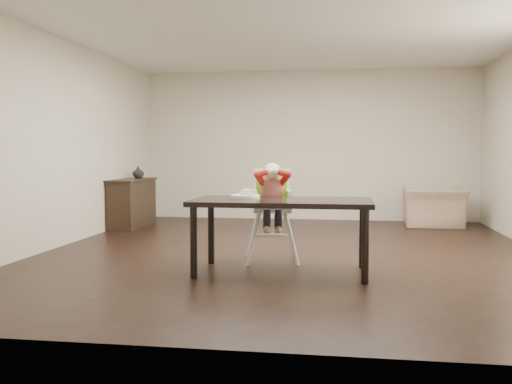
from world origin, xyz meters
TOP-DOWN VIEW (x-y plane):
  - ground at (0.00, 0.00)m, footprint 7.00×7.00m
  - room_walls at (0.00, 0.00)m, footprint 6.02×7.02m
  - dining_table at (0.02, -1.19)m, footprint 1.80×0.90m
  - high_chair at (-0.16, -0.54)m, footprint 0.53×0.53m
  - plate at (-0.38, -1.02)m, footprint 0.38×0.38m
  - armchair at (2.12, 2.80)m, footprint 1.00×0.67m
  - sideboard at (-2.78, 1.99)m, footprint 0.44×1.26m
  - vase at (-2.78, 2.29)m, footprint 0.25×0.26m

SIDE VIEW (x-z plane):
  - ground at x=0.00m, z-range 0.00..0.00m
  - sideboard at x=-2.78m, z-range 0.00..0.79m
  - armchair at x=2.12m, z-range 0.00..0.85m
  - dining_table at x=0.02m, z-range 0.30..1.05m
  - high_chair at x=-0.16m, z-range 0.23..1.33m
  - plate at x=-0.38m, z-range 0.74..0.83m
  - vase at x=-2.78m, z-range 0.79..0.98m
  - room_walls at x=0.00m, z-range 0.50..3.21m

